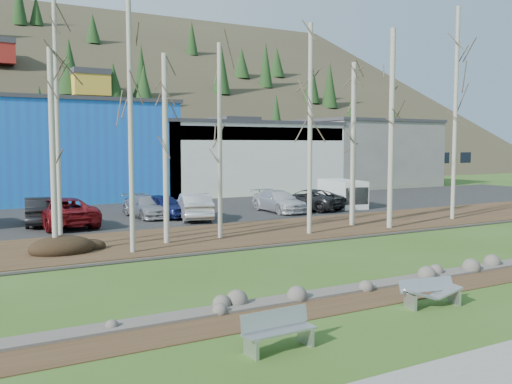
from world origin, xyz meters
TOP-DOWN VIEW (x-y plane):
  - ground at (0.00, 0.00)m, footprint 200.00×200.00m
  - dirt_strip at (0.00, 2.10)m, footprint 80.00×1.80m
  - near_bank_rocks at (0.00, 3.10)m, footprint 80.00×0.80m
  - river at (0.00, 7.20)m, footprint 80.00×8.00m
  - far_bank_rocks at (0.00, 11.30)m, footprint 80.00×0.80m
  - far_bank at (0.00, 14.50)m, footprint 80.00×7.00m
  - parking_lot at (0.00, 25.00)m, footprint 80.00×14.00m
  - building_blue at (-6.00, 39.00)m, footprint 20.40×12.24m
  - building_white at (12.00, 38.98)m, footprint 18.36×12.24m
  - building_grey at (28.00, 39.00)m, footprint 14.28×12.24m
  - hillside at (0.00, 84.00)m, footprint 160.00×72.00m
  - bench_intact at (-7.36, -0.19)m, footprint 1.81×0.61m
  - bench_damaged at (-1.66, 0.58)m, footprint 1.85×0.90m
  - dirt_mound at (-9.42, 13.54)m, footprint 2.68×1.89m
  - birch_0 at (-9.68, 13.44)m, footprint 0.24×0.24m
  - birch_1 at (-9.22, 14.71)m, footprint 0.19×0.19m
  - birch_2 at (-6.79, 12.20)m, footprint 0.21×0.21m
  - birch_3 at (-4.74, 13.60)m, footprint 0.25×0.25m
  - birch_4 at (-1.97, 13.67)m, footprint 0.21×0.21m
  - birch_5 at (2.57, 12.64)m, footprint 0.23×0.23m
  - birch_6 at (7.49, 12.08)m, footprint 0.29×0.29m
  - birch_7 at (6.38, 13.88)m, footprint 0.29×0.29m
  - birch_8 at (13.38, 12.93)m, footprint 0.24×0.24m
  - car_1 at (-8.74, 22.75)m, footprint 2.28×4.97m
  - car_2 at (-7.82, 21.41)m, footprint 3.19×6.00m
  - car_3 at (-2.49, 22.90)m, footprint 2.16×4.81m
  - car_4 at (-1.65, 22.28)m, footprint 2.88×4.56m
  - car_5 at (-0.34, 20.50)m, footprint 2.94×5.15m
  - car_6 at (8.50, 21.22)m, footprint 3.88×5.65m
  - car_7 at (6.15, 21.24)m, footprint 2.09×4.96m
  - car_8 at (-7.91, 21.41)m, footprint 3.19×6.00m
  - van_white at (11.74, 21.38)m, footprint 2.65×4.69m

SIDE VIEW (x-z plane):
  - ground at x=0.00m, z-range 0.00..0.00m
  - near_bank_rocks at x=0.00m, z-range -0.25..0.25m
  - river at x=0.00m, z-range -0.45..0.45m
  - far_bank_rocks at x=0.00m, z-range -0.23..0.23m
  - dirt_strip at x=0.00m, z-range 0.00..0.03m
  - parking_lot at x=0.00m, z-range 0.00..0.14m
  - far_bank at x=0.00m, z-range 0.00..0.15m
  - bench_damaged at x=-1.66m, z-range 0.00..0.80m
  - dirt_mound at x=-9.42m, z-range 0.15..0.68m
  - bench_intact at x=-7.36m, z-range 0.00..0.90m
  - car_3 at x=-2.49m, z-range 0.14..1.51m
  - car_7 at x=6.15m, z-range 0.14..1.57m
  - car_6 at x=8.50m, z-range 0.14..1.58m
  - car_4 at x=-1.65m, z-range 0.14..1.59m
  - car_1 at x=-8.74m, z-range 0.14..1.72m
  - car_2 at x=-7.82m, z-range 0.14..1.74m
  - car_8 at x=-7.91m, z-range 0.14..1.74m
  - car_5 at x=-0.34m, z-range 0.14..1.74m
  - van_white at x=11.74m, z-range 0.14..2.08m
  - building_white at x=12.00m, z-range 0.01..6.81m
  - building_grey at x=28.00m, z-range 0.01..7.31m
  - building_blue at x=-6.00m, z-range 0.01..8.31m
  - birch_0 at x=-9.68m, z-range 0.15..8.55m
  - birch_3 at x=-4.74m, z-range 0.15..8.73m
  - birch_7 at x=6.38m, z-range 0.15..9.14m
  - birch_4 at x=-1.97m, z-range 0.15..9.45m
  - birch_5 at x=2.57m, z-range 0.15..10.65m
  - birch_2 at x=-6.79m, z-range 0.15..10.72m
  - birch_6 at x=7.49m, z-range 0.15..10.78m
  - birch_1 at x=-9.22m, z-range 0.15..11.64m
  - birch_8 at x=13.38m, z-range 0.15..12.79m
  - hillside at x=0.00m, z-range 0.00..35.00m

